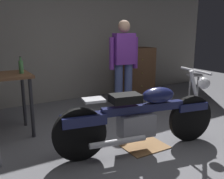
{
  "coord_description": "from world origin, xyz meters",
  "views": [
    {
      "loc": [
        -1.85,
        -2.41,
        1.51
      ],
      "look_at": [
        -0.0,
        0.7,
        0.65
      ],
      "focal_mm": 40.83,
      "sensor_mm": 36.0,
      "label": 1
    }
  ],
  "objects_px": {
    "shop_stool": "(194,81)",
    "bottle": "(21,67)",
    "person_standing": "(124,62)",
    "motorcycle": "(141,116)",
    "wooden_dresser": "(136,72)"
  },
  "relations": [
    {
      "from": "motorcycle",
      "to": "shop_stool",
      "type": "xyz_separation_m",
      "value": [
        2.07,
        1.0,
        0.05
      ]
    },
    {
      "from": "person_standing",
      "to": "wooden_dresser",
      "type": "relative_size",
      "value": 1.52
    },
    {
      "from": "motorcycle",
      "to": "bottle",
      "type": "height_order",
      "value": "bottle"
    },
    {
      "from": "motorcycle",
      "to": "shop_stool",
      "type": "distance_m",
      "value": 2.3
    },
    {
      "from": "bottle",
      "to": "motorcycle",
      "type": "bearing_deg",
      "value": -48.7
    },
    {
      "from": "shop_stool",
      "to": "bottle",
      "type": "bearing_deg",
      "value": 174.68
    },
    {
      "from": "wooden_dresser",
      "to": "motorcycle",
      "type": "bearing_deg",
      "value": -124.66
    },
    {
      "from": "person_standing",
      "to": "bottle",
      "type": "xyz_separation_m",
      "value": [
        -1.87,
        -0.22,
        0.07
      ]
    },
    {
      "from": "wooden_dresser",
      "to": "bottle",
      "type": "distance_m",
      "value": 2.95
    },
    {
      "from": "person_standing",
      "to": "wooden_dresser",
      "type": "height_order",
      "value": "person_standing"
    },
    {
      "from": "wooden_dresser",
      "to": "shop_stool",
      "type": "bearing_deg",
      "value": -69.8
    },
    {
      "from": "motorcycle",
      "to": "bottle",
      "type": "xyz_separation_m",
      "value": [
        -1.15,
        1.3,
        0.55
      ]
    },
    {
      "from": "bottle",
      "to": "shop_stool",
      "type": "bearing_deg",
      "value": -5.32
    },
    {
      "from": "person_standing",
      "to": "shop_stool",
      "type": "distance_m",
      "value": 1.5
    },
    {
      "from": "person_standing",
      "to": "bottle",
      "type": "bearing_deg",
      "value": 15.23
    }
  ]
}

